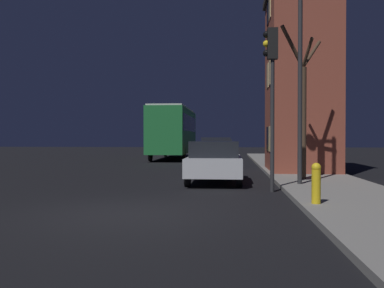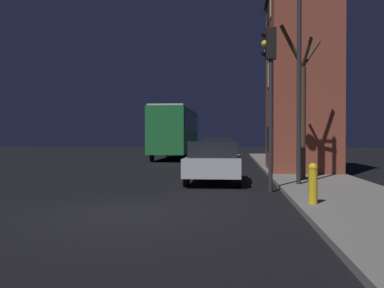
{
  "view_description": "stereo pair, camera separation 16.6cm",
  "coord_description": "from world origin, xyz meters",
  "px_view_note": "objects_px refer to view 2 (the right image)",
  "views": [
    {
      "loc": [
        2.16,
        -8.85,
        1.6
      ],
      "look_at": [
        0.59,
        8.96,
        1.32
      ],
      "focal_mm": 40.0,
      "sensor_mm": 36.0,
      "label": 1
    },
    {
      "loc": [
        2.33,
        -8.83,
        1.6
      ],
      "look_at": [
        0.59,
        8.96,
        1.32
      ],
      "focal_mm": 40.0,
      "sensor_mm": 36.0,
      "label": 2
    }
  ],
  "objects_px": {
    "fire_hydrant": "(313,182)",
    "car_far_lane": "(223,149)",
    "streetlamp": "(289,43)",
    "bare_tree": "(302,108)",
    "traffic_light": "(270,75)",
    "bus": "(175,129)",
    "car_near_lane": "(214,161)",
    "car_mid_lane": "(218,151)"
  },
  "relations": [
    {
      "from": "bus",
      "to": "car_mid_lane",
      "type": "bearing_deg",
      "value": -65.81
    },
    {
      "from": "car_far_lane",
      "to": "fire_hydrant",
      "type": "bearing_deg",
      "value": -83.09
    },
    {
      "from": "streetlamp",
      "to": "car_far_lane",
      "type": "relative_size",
      "value": 1.66
    },
    {
      "from": "streetlamp",
      "to": "bare_tree",
      "type": "xyz_separation_m",
      "value": [
        0.64,
        1.57,
        -1.92
      ]
    },
    {
      "from": "streetlamp",
      "to": "car_far_lane",
      "type": "height_order",
      "value": "streetlamp"
    },
    {
      "from": "car_near_lane",
      "to": "fire_hydrant",
      "type": "xyz_separation_m",
      "value": [
        2.43,
        -5.37,
        -0.16
      ]
    },
    {
      "from": "streetlamp",
      "to": "traffic_light",
      "type": "relative_size",
      "value": 1.39
    },
    {
      "from": "streetlamp",
      "to": "traffic_light",
      "type": "bearing_deg",
      "value": -122.17
    },
    {
      "from": "bus",
      "to": "car_mid_lane",
      "type": "distance_m",
      "value": 8.5
    },
    {
      "from": "bare_tree",
      "to": "fire_hydrant",
      "type": "bearing_deg",
      "value": -96.33
    },
    {
      "from": "traffic_light",
      "to": "car_far_lane",
      "type": "height_order",
      "value": "traffic_light"
    },
    {
      "from": "fire_hydrant",
      "to": "car_far_lane",
      "type": "bearing_deg",
      "value": 96.91
    },
    {
      "from": "streetlamp",
      "to": "car_mid_lane",
      "type": "relative_size",
      "value": 1.74
    },
    {
      "from": "bare_tree",
      "to": "car_mid_lane",
      "type": "xyz_separation_m",
      "value": [
        -3.26,
        8.73,
        -1.81
      ]
    },
    {
      "from": "fire_hydrant",
      "to": "bare_tree",
      "type": "bearing_deg",
      "value": 83.67
    },
    {
      "from": "fire_hydrant",
      "to": "car_near_lane",
      "type": "bearing_deg",
      "value": 114.34
    },
    {
      "from": "streetlamp",
      "to": "car_mid_lane",
      "type": "distance_m",
      "value": 11.26
    },
    {
      "from": "traffic_light",
      "to": "bus",
      "type": "xyz_separation_m",
      "value": [
        -5.37,
        19.04,
        -1.18
      ]
    },
    {
      "from": "streetlamp",
      "to": "bus",
      "type": "distance_m",
      "value": 19.08
    },
    {
      "from": "streetlamp",
      "to": "car_far_lane",
      "type": "xyz_separation_m",
      "value": [
        -2.51,
        16.77,
        -3.8
      ]
    },
    {
      "from": "streetlamp",
      "to": "traffic_light",
      "type": "height_order",
      "value": "streetlamp"
    },
    {
      "from": "car_near_lane",
      "to": "fire_hydrant",
      "type": "bearing_deg",
      "value": -65.66
    },
    {
      "from": "streetlamp",
      "to": "bus",
      "type": "height_order",
      "value": "streetlamp"
    },
    {
      "from": "car_mid_lane",
      "to": "car_far_lane",
      "type": "xyz_separation_m",
      "value": [
        0.12,
        6.47,
        -0.06
      ]
    },
    {
      "from": "car_far_lane",
      "to": "streetlamp",
      "type": "bearing_deg",
      "value": -81.48
    },
    {
      "from": "traffic_light",
      "to": "car_near_lane",
      "type": "xyz_separation_m",
      "value": [
        -1.73,
        2.42,
        -2.63
      ]
    },
    {
      "from": "car_mid_lane",
      "to": "car_far_lane",
      "type": "relative_size",
      "value": 0.95
    },
    {
      "from": "bus",
      "to": "streetlamp",
      "type": "bearing_deg",
      "value": -71.33
    },
    {
      "from": "car_near_lane",
      "to": "fire_hydrant",
      "type": "relative_size",
      "value": 4.61
    },
    {
      "from": "car_near_lane",
      "to": "traffic_light",
      "type": "bearing_deg",
      "value": -54.43
    },
    {
      "from": "bare_tree",
      "to": "bus",
      "type": "height_order",
      "value": "bare_tree"
    },
    {
      "from": "car_near_lane",
      "to": "fire_hydrant",
      "type": "height_order",
      "value": "car_near_lane"
    },
    {
      "from": "car_mid_lane",
      "to": "fire_hydrant",
      "type": "xyz_separation_m",
      "value": [
        2.64,
        -14.35,
        -0.21
      ]
    },
    {
      "from": "traffic_light",
      "to": "car_mid_lane",
      "type": "xyz_separation_m",
      "value": [
        -1.94,
        11.39,
        -2.58
      ]
    },
    {
      "from": "car_near_lane",
      "to": "car_far_lane",
      "type": "bearing_deg",
      "value": 90.34
    },
    {
      "from": "car_near_lane",
      "to": "fire_hydrant",
      "type": "distance_m",
      "value": 5.9
    },
    {
      "from": "streetlamp",
      "to": "car_near_lane",
      "type": "distance_m",
      "value": 4.68
    },
    {
      "from": "streetlamp",
      "to": "bare_tree",
      "type": "distance_m",
      "value": 2.56
    },
    {
      "from": "bus",
      "to": "car_near_lane",
      "type": "relative_size",
      "value": 2.49
    },
    {
      "from": "car_near_lane",
      "to": "car_far_lane",
      "type": "relative_size",
      "value": 1.04
    },
    {
      "from": "bare_tree",
      "to": "car_far_lane",
      "type": "bearing_deg",
      "value": 101.7
    },
    {
      "from": "streetlamp",
      "to": "bus",
      "type": "xyz_separation_m",
      "value": [
        -6.06,
        17.94,
        -2.33
      ]
    }
  ]
}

